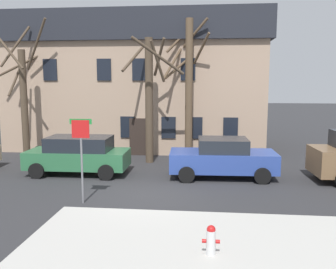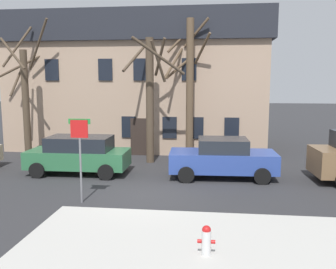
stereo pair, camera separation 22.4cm
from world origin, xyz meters
The scene contains 10 objects.
ground_plane centered at (0.00, 0.00, 0.00)m, with size 120.00×120.00×0.00m, color #2D2D30.
building_main centered at (-2.21, 10.63, 4.13)m, with size 15.84×7.22×8.13m.
tree_bare_near centered at (-7.57, 5.81, 3.46)m, with size 3.24×2.91×7.46m.
tree_bare_mid centered at (-0.71, 5.42, 3.49)m, with size 3.16×3.16×6.31m.
tree_bare_far centered at (1.20, 6.39, 4.02)m, with size 2.45×1.81×7.65m.
car_green_wagon centered at (-3.54, 2.71, 0.89)m, with size 4.51×2.13×1.71m.
car_blue_sedan centered at (2.88, 2.77, 0.86)m, with size 4.62×2.25×1.72m.
fire_hydrant centered at (2.30, -4.79, 0.49)m, with size 0.42×0.22×0.72m.
street_sign_pole centered at (-2.03, -1.18, 2.03)m, with size 0.76×0.07×2.91m.
bicycle_leaning centered at (-6.35, 5.97, 0.37)m, with size 1.65×0.68×1.03m.
Camera 1 is at (2.15, -13.00, 4.15)m, focal length 39.31 mm.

